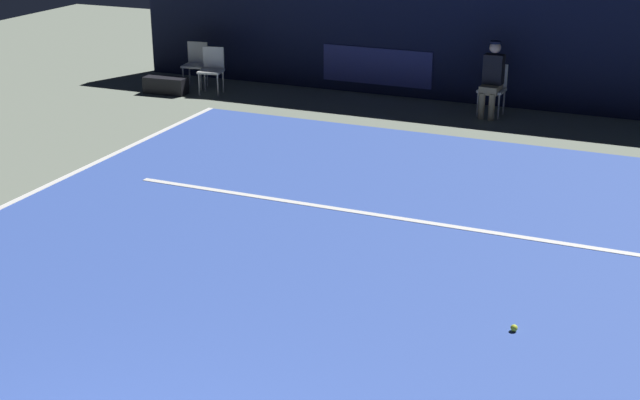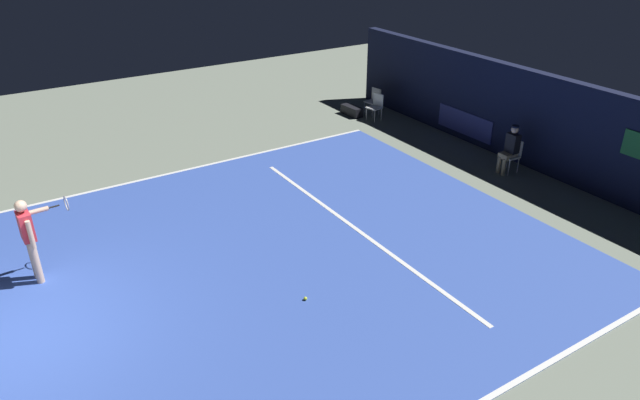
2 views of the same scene
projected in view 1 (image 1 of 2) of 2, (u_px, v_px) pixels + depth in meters
name	position (u px, v px, depth m)	size (l,w,h in m)	color
ground_plane	(361.00, 290.00, 9.31)	(31.12, 31.12, 0.00)	gray
court_surface	(361.00, 290.00, 9.31)	(10.35, 11.68, 0.01)	#3856B2
line_service	(419.00, 221.00, 11.07)	(8.07, 0.10, 0.01)	white
back_wall	(524.00, 36.00, 15.94)	(15.58, 0.33, 2.60)	#141933
line_judge_on_chair	(492.00, 78.00, 15.52)	(0.46, 0.54, 1.32)	white
courtside_chair_near	(196.00, 62.00, 17.67)	(0.50, 0.48, 0.88)	white
courtside_chair_far	(212.00, 67.00, 17.19)	(0.51, 0.49, 0.88)	white
tennis_ball	(514.00, 328.00, 8.46)	(0.07, 0.07, 0.07)	#CCE033
equipment_bag	(166.00, 85.00, 17.26)	(0.84, 0.32, 0.32)	black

